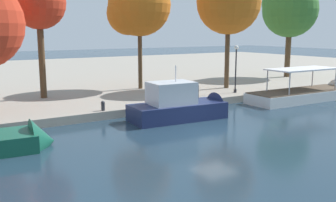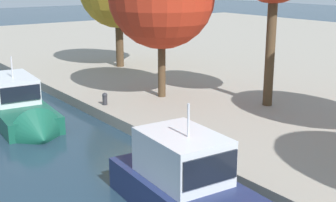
{
  "view_description": "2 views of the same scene",
  "coord_description": "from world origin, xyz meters",
  "px_view_note": "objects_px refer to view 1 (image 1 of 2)",
  "views": [
    {
      "loc": [
        -15.17,
        -18.21,
        6.21
      ],
      "look_at": [
        -1.22,
        3.55,
        1.57
      ],
      "focal_mm": 41.75,
      "sensor_mm": 36.0,
      "label": 1
    },
    {
      "loc": [
        10.9,
        -4.65,
        7.77
      ],
      "look_at": [
        -5.0,
        7.06,
        2.43
      ],
      "focal_mm": 49.4,
      "sensor_mm": 36.0,
      "label": 2
    }
  ],
  "objects_px": {
    "mooring_bollard_1": "(103,105)",
    "tree_1": "(227,2)",
    "tour_boat_2": "(309,96)",
    "tree_0": "(37,1)",
    "tree_4": "(137,6)",
    "tree_2": "(288,8)",
    "motor_yacht_1": "(184,108)",
    "lamp_post": "(236,64)"
  },
  "relations": [
    {
      "from": "tree_0",
      "to": "tree_2",
      "type": "height_order",
      "value": "tree_2"
    },
    {
      "from": "motor_yacht_1",
      "to": "tree_4",
      "type": "height_order",
      "value": "tree_4"
    },
    {
      "from": "tour_boat_2",
      "to": "tree_2",
      "type": "height_order",
      "value": "tree_2"
    },
    {
      "from": "motor_yacht_1",
      "to": "tree_4",
      "type": "distance_m",
      "value": 14.04
    },
    {
      "from": "motor_yacht_1",
      "to": "tree_4",
      "type": "xyz_separation_m",
      "value": [
        2.37,
        11.43,
        7.8
      ]
    },
    {
      "from": "tour_boat_2",
      "to": "tree_0",
      "type": "xyz_separation_m",
      "value": [
        -21.32,
        10.6,
        8.3
      ]
    },
    {
      "from": "mooring_bollard_1",
      "to": "tree_2",
      "type": "xyz_separation_m",
      "value": [
        27.78,
        7.62,
        8.01
      ]
    },
    {
      "from": "tree_4",
      "to": "tree_0",
      "type": "bearing_deg",
      "value": -177.0
    },
    {
      "from": "tree_0",
      "to": "tree_2",
      "type": "relative_size",
      "value": 0.89
    },
    {
      "from": "tree_1",
      "to": "mooring_bollard_1",
      "type": "bearing_deg",
      "value": -165.03
    },
    {
      "from": "tree_2",
      "to": "tree_4",
      "type": "relative_size",
      "value": 1.03
    },
    {
      "from": "tree_1",
      "to": "tree_2",
      "type": "distance_m",
      "value": 13.38
    },
    {
      "from": "mooring_bollard_1",
      "to": "tree_1",
      "type": "xyz_separation_m",
      "value": [
        14.91,
        3.99,
        7.98
      ]
    },
    {
      "from": "tree_1",
      "to": "tree_2",
      "type": "bearing_deg",
      "value": 15.77
    },
    {
      "from": "tree_1",
      "to": "tree_4",
      "type": "distance_m",
      "value": 8.78
    },
    {
      "from": "tour_boat_2",
      "to": "mooring_bollard_1",
      "type": "distance_m",
      "value": 19.33
    },
    {
      "from": "motor_yacht_1",
      "to": "tree_2",
      "type": "height_order",
      "value": "tree_2"
    },
    {
      "from": "tree_1",
      "to": "motor_yacht_1",
      "type": "bearing_deg",
      "value": -144.62
    },
    {
      "from": "tree_0",
      "to": "tree_4",
      "type": "height_order",
      "value": "tree_4"
    },
    {
      "from": "motor_yacht_1",
      "to": "lamp_post",
      "type": "bearing_deg",
      "value": 30.32
    },
    {
      "from": "tree_2",
      "to": "tree_4",
      "type": "bearing_deg",
      "value": 178.06
    },
    {
      "from": "motor_yacht_1",
      "to": "tree_0",
      "type": "height_order",
      "value": "tree_0"
    },
    {
      "from": "mooring_bollard_1",
      "to": "tree_4",
      "type": "bearing_deg",
      "value": 48.79
    },
    {
      "from": "tree_1",
      "to": "lamp_post",
      "type": "bearing_deg",
      "value": -113.9
    },
    {
      "from": "tree_0",
      "to": "tree_4",
      "type": "distance_m",
      "value": 9.5
    },
    {
      "from": "tour_boat_2",
      "to": "tree_4",
      "type": "bearing_deg",
      "value": 138.59
    },
    {
      "from": "motor_yacht_1",
      "to": "tour_boat_2",
      "type": "bearing_deg",
      "value": 5.6
    },
    {
      "from": "tour_boat_2",
      "to": "tree_4",
      "type": "distance_m",
      "value": 18.2
    },
    {
      "from": "tour_boat_2",
      "to": "mooring_bollard_1",
      "type": "relative_size",
      "value": 17.12
    },
    {
      "from": "tree_0",
      "to": "tree_4",
      "type": "bearing_deg",
      "value": 3.0
    },
    {
      "from": "tour_boat_2",
      "to": "lamp_post",
      "type": "bearing_deg",
      "value": 145.92
    },
    {
      "from": "mooring_bollard_1",
      "to": "tree_0",
      "type": "relative_size",
      "value": 0.07
    },
    {
      "from": "tree_1",
      "to": "tree_2",
      "type": "height_order",
      "value": "same"
    },
    {
      "from": "tree_4",
      "to": "motor_yacht_1",
      "type": "bearing_deg",
      "value": -101.71
    },
    {
      "from": "tree_1",
      "to": "tour_boat_2",
      "type": "bearing_deg",
      "value": -58.11
    },
    {
      "from": "tree_2",
      "to": "mooring_bollard_1",
      "type": "bearing_deg",
      "value": -164.66
    },
    {
      "from": "motor_yacht_1",
      "to": "tree_2",
      "type": "distance_m",
      "value": 26.55
    },
    {
      "from": "mooring_bollard_1",
      "to": "tree_2",
      "type": "bearing_deg",
      "value": 15.34
    },
    {
      "from": "tour_boat_2",
      "to": "lamp_post",
      "type": "xyz_separation_m",
      "value": [
        -5.46,
        3.94,
        2.91
      ]
    },
    {
      "from": "tree_1",
      "to": "tree_4",
      "type": "relative_size",
      "value": 1.03
    },
    {
      "from": "motor_yacht_1",
      "to": "mooring_bollard_1",
      "type": "distance_m",
      "value": 5.82
    },
    {
      "from": "tree_0",
      "to": "mooring_bollard_1",
      "type": "bearing_deg",
      "value": -74.24
    }
  ]
}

